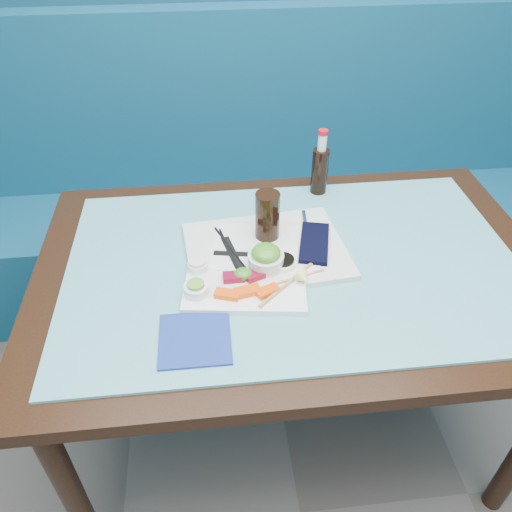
{
  "coord_description": "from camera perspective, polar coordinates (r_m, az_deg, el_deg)",
  "views": [
    {
      "loc": [
        -0.22,
        0.43,
        1.63
      ],
      "look_at": [
        -0.1,
        1.43,
        0.8
      ],
      "focal_mm": 35.0,
      "sensor_mm": 36.0,
      "label": 1
    }
  ],
  "objects": [
    {
      "name": "tray_sleeve",
      "position": [
        1.36,
        -2.78,
        0.42
      ],
      "size": [
        0.05,
        0.14,
        0.0
      ],
      "primitive_type": "cube",
      "rotation": [
        0.0,
        0.0,
        0.23
      ],
      "color": "black",
      "rests_on": "serving_tray"
    },
    {
      "name": "salmon_left",
      "position": [
        1.23,
        -3.33,
        -4.4
      ],
      "size": [
        0.07,
        0.05,
        0.01
      ],
      "primitive_type": "cube",
      "rotation": [
        0.0,
        0.0,
        -0.32
      ],
      "color": "#FD520A",
      "rests_on": "sashimi_plate"
    },
    {
      "name": "booth_bench",
      "position": [
        2.25,
        0.24,
        5.6
      ],
      "size": [
        3.0,
        0.56,
        1.17
      ],
      "color": "navy",
      "rests_on": "ground"
    },
    {
      "name": "wasabi_fill",
      "position": [
        1.23,
        -6.92,
        -3.23
      ],
      "size": [
        0.05,
        0.05,
        0.01
      ],
      "primitive_type": "cylinder",
      "rotation": [
        0.0,
        0.0,
        -0.32
      ],
      "color": "#6BA635",
      "rests_on": "ramekin_wasabi"
    },
    {
      "name": "chopstick_sleeve",
      "position": [
        1.35,
        -2.28,
        0.22
      ],
      "size": [
        0.13,
        0.04,
        0.0
      ],
      "primitive_type": "cube",
      "rotation": [
        0.0,
        0.0,
        -0.18
      ],
      "color": "black",
      "rests_on": "sashimi_plate"
    },
    {
      "name": "cola_bottle_neck",
      "position": [
        1.57,
        7.59,
        12.77
      ],
      "size": [
        0.04,
        0.04,
        0.05
      ],
      "primitive_type": "cylinder",
      "rotation": [
        0.0,
        0.0,
        -0.4
      ],
      "color": "white",
      "rests_on": "cola_bottle_body"
    },
    {
      "name": "ramekin_ginger",
      "position": [
        1.31,
        -6.71,
        -1.18
      ],
      "size": [
        0.07,
        0.07,
        0.02
      ],
      "primitive_type": "cylinder",
      "rotation": [
        0.0,
        0.0,
        -0.39
      ],
      "color": "white",
      "rests_on": "sashimi_plate"
    },
    {
      "name": "serving_tray",
      "position": [
        1.38,
        1.14,
        0.63
      ],
      "size": [
        0.46,
        0.36,
        0.02
      ],
      "primitive_type": "cube",
      "rotation": [
        0.0,
        0.0,
        0.1
      ],
      "color": "silver",
      "rests_on": "glass_top"
    },
    {
      "name": "sashimi_plate",
      "position": [
        1.28,
        -1.23,
        -3.03
      ],
      "size": [
        0.33,
        0.26,
        0.02
      ],
      "primitive_type": "cube",
      "rotation": [
        0.0,
        0.0,
        -0.13
      ],
      "color": "white",
      "rests_on": "glass_top"
    },
    {
      "name": "navy_pouch",
      "position": [
        1.39,
        6.67,
        1.49
      ],
      "size": [
        0.12,
        0.19,
        0.01
      ],
      "primitive_type": "cube",
      "rotation": [
        0.0,
        0.0,
        -0.25
      ],
      "color": "black",
      "rests_on": "serving_tray"
    },
    {
      "name": "soy_fill",
      "position": [
        1.31,
        3.12,
        -0.4
      ],
      "size": [
        0.08,
        0.08,
        0.01
      ],
      "primitive_type": "cylinder",
      "rotation": [
        0.0,
        0.0,
        -0.42
      ],
      "color": "black",
      "rests_on": "soy_dish"
    },
    {
      "name": "seaweed_garnish",
      "position": [
        1.27,
        -1.51,
        -2.05
      ],
      "size": [
        0.06,
        0.06,
        0.03
      ],
      "primitive_type": "ellipsoid",
      "rotation": [
        0.0,
        0.0,
        -0.34
      ],
      "color": "#34821E",
      "rests_on": "sashimi_plate"
    },
    {
      "name": "black_chopstick_a",
      "position": [
        1.36,
        -2.95,
        0.44
      ],
      "size": [
        0.05,
        0.22,
        0.01
      ],
      "primitive_type": "cylinder",
      "rotation": [
        1.57,
        0.0,
        0.21
      ],
      "color": "black",
      "rests_on": "serving_tray"
    },
    {
      "name": "cola_bottle_cap",
      "position": [
        1.56,
        7.69,
        13.85
      ],
      "size": [
        0.04,
        0.04,
        0.01
      ],
      "primitive_type": "cylinder",
      "rotation": [
        0.0,
        0.0,
        -0.29
      ],
      "color": "red",
      "rests_on": "cola_bottle_neck"
    },
    {
      "name": "soy_dish",
      "position": [
        1.32,
        3.1,
        -0.74
      ],
      "size": [
        0.08,
        0.08,
        0.01
      ],
      "primitive_type": "cylinder",
      "rotation": [
        0.0,
        0.0,
        0.08
      ],
      "color": "white",
      "rests_on": "sashimi_plate"
    },
    {
      "name": "glass_top",
      "position": [
        1.36,
        4.29,
        -0.76
      ],
      "size": [
        1.22,
        0.76,
        0.01
      ],
      "primitive_type": "cube",
      "color": "#58A6B0",
      "rests_on": "dining_table"
    },
    {
      "name": "salmon_right",
      "position": [
        1.24,
        1.32,
        -4.06
      ],
      "size": [
        0.07,
        0.05,
        0.01
      ],
      "primitive_type": "cube",
      "rotation": [
        0.0,
        0.0,
        0.49
      ],
      "color": "#FA4D0A",
      "rests_on": "sashimi_plate"
    },
    {
      "name": "wooden_chopstick_a",
      "position": [
        1.27,
        3.76,
        -2.73
      ],
      "size": [
        0.2,
        0.06,
        0.01
      ],
      "primitive_type": "cylinder",
      "rotation": [
        1.57,
        0.0,
        -1.29
      ],
      "color": "tan",
      "rests_on": "sashimi_plate"
    },
    {
      "name": "tuna_left",
      "position": [
        1.27,
        -2.61,
        -2.43
      ],
      "size": [
        0.05,
        0.03,
        0.02
      ],
      "primitive_type": "cube",
      "rotation": [
        0.0,
        0.0,
        0.01
      ],
      "color": "maroon",
      "rests_on": "sashimi_plate"
    },
    {
      "name": "seaweed_bowl",
      "position": [
        1.3,
        1.13,
        -0.53
      ],
      "size": [
        0.12,
        0.12,
        0.04
      ],
      "primitive_type": "cylinder",
      "rotation": [
        0.0,
        0.0,
        0.31
      ],
      "color": "silver",
      "rests_on": "serving_tray"
    },
    {
      "name": "ginger_fill",
      "position": [
        1.3,
        -6.76,
        -0.66
      ],
      "size": [
        0.06,
        0.06,
        0.01
      ],
      "primitive_type": "cylinder",
      "rotation": [
        0.0,
        0.0,
        0.41
      ],
      "color": "#FFE2D1",
      "rests_on": "ramekin_ginger"
    },
    {
      "name": "fork",
      "position": [
        1.47,
        5.63,
        3.96
      ],
      "size": [
        0.02,
        0.1,
        0.01
      ],
      "primitive_type": "cylinder",
      "rotation": [
        1.57,
        0.0,
        -0.09
      ],
      "color": "silver",
      "rests_on": "serving_tray"
    },
    {
      "name": "lemon_wedge",
      "position": [
        1.26,
        5.48,
        -2.53
      ],
      "size": [
        0.05,
        0.04,
        0.04
      ],
      "primitive_type": "cone",
      "rotation": [
        1.57,
        0.0,
        0.38
      ],
      "color": "#FBFF78",
      "rests_on": "sashimi_plate"
    },
    {
      "name": "cola_glass",
      "position": [
        1.38,
        1.31,
        4.63
      ],
      "size": [
        0.09,
        0.09,
        0.14
      ],
      "primitive_type": "cylinder",
      "rotation": [
        0.0,
        0.0,
        0.32
      ],
      "color": "black",
      "rests_on": "serving_tray"
    },
    {
      "name": "blue_napkin",
      "position": [
        1.16,
        -7.0,
        -9.38
      ],
      "size": [
        0.16,
        0.16,
        0.01
      ],
      "primitive_type": "cube",
      "rotation": [
        0.0,
        0.0,
        -0.0
      ],
      "color": "navy",
      "rests_on": "glass_top"
    },
    {
      "name": "dining_table",
      "position": [
        1.42,
        4.12,
        -3.45
      ],
      "size": [
        1.4,
        0.9,
        0.75
      ],
      "color": "black",
      "rests_on": "ground"
    },
    {
      "name": "cola_bottle_body",
      "position": [
        1.62,
        7.29,
        9.59
      ],
      "size": [
        0.06,
        0.06,
        0.15
      ],
      "primitive_type": "cylinder",
      "rotation": [
        0.0,
        0.0,
        0.1
      ],
      "color": "black",
      "rests_on": "glass_top"
    },
    {
      "name": "seaweed_salad",
      "position": [
        1.29,
        1.15,
        0.37
      ],
      "size": [
        0.08,
        0.08,
        0.04
      ],
      "primitive_type": "ellipsoid",
      "rotation": [
        0.0,
        0.0,
        -0.05
      ],
      "color": "#3E8B20",
      "rests_on": "seaweed_bowl"
    },
    {
      "name": "salmon_mid",
      "position": [
        1.23,
        -1.02,
        -4.05
      ],
      "size": [
        0.07,
        0.04,
        0.02
      ],
      "primitive_type": "cube",
      "rotation": [
        0.0,
        0.0,
        0.19
      ],
      "color": "#FF510A",
      "rests_on": "sashimi_plate"
    },
    {
      "name": "black_chopstick_b",
      "position": [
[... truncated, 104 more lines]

